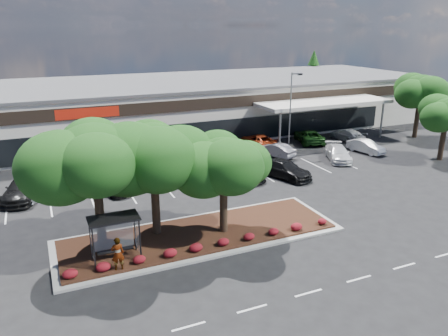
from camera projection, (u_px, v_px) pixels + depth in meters
name	position (u px, v px, depth m)	size (l,w,h in m)	color
ground	(257.00, 259.00, 25.20)	(160.00, 160.00, 0.00)	black
retail_store	(129.00, 108.00, 53.73)	(80.40, 25.20, 6.25)	silver
landscape_island	(200.00, 235.00, 27.87)	(18.00, 6.00, 0.26)	#A2A29D
lane_markings	(193.00, 198.00, 34.21)	(33.12, 20.06, 0.01)	silver
shrub_row	(213.00, 244.00, 25.93)	(17.00, 0.80, 0.50)	maroon
bus_shelter	(114.00, 225.00, 24.17)	(2.75, 1.55, 2.59)	black
island_tree_west	(97.00, 186.00, 24.74)	(7.20, 7.20, 7.89)	#103B0F
island_tree_mid	(154.00, 178.00, 26.78)	(6.60, 6.60, 7.32)	#103B0F
island_tree_east	(224.00, 183.00, 27.13)	(5.80, 5.80, 6.50)	#103B0F
tree_east_near	(444.00, 128.00, 42.85)	(5.60, 5.60, 6.51)	#103B0F
tree_east_far	(419.00, 106.00, 51.55)	(6.40, 6.40, 7.62)	#103B0F
conifer_north_east	(313.00, 76.00, 75.09)	(3.96, 3.96, 9.00)	#103B0F
person_waiting	(118.00, 254.00, 23.39)	(0.69, 0.45, 1.90)	#594C47
light_pole	(291.00, 118.00, 45.40)	(1.42, 0.74, 8.35)	#A2A29D
car_0	(24.00, 188.00, 33.91)	(2.31, 5.67, 1.65)	black
car_1	(30.00, 187.00, 34.36)	(2.00, 4.92, 1.43)	silver
car_2	(110.00, 184.00, 35.29)	(1.88, 4.63, 1.34)	black
car_4	(205.00, 172.00, 38.11)	(1.94, 4.77, 1.38)	brown
car_5	(242.00, 172.00, 38.10)	(1.87, 4.60, 1.34)	black
car_6	(285.00, 169.00, 38.57)	(2.13, 5.25, 1.52)	black
car_7	(338.00, 153.00, 43.56)	(1.98, 4.88, 1.42)	silver
car_8	(366.00, 146.00, 46.11)	(1.43, 4.11, 1.35)	silver
car_10	(91.00, 162.00, 40.70)	(2.52, 5.46, 1.52)	#970C06
car_11	(95.00, 169.00, 38.32)	(2.86, 6.19, 1.72)	navy
car_12	(164.00, 151.00, 44.12)	(2.45, 5.31, 1.48)	maroon
car_13	(196.00, 156.00, 42.64)	(2.47, 5.36, 1.49)	brown
car_14	(276.00, 150.00, 44.70)	(1.48, 4.24, 1.40)	slate
car_15	(258.00, 140.00, 48.46)	(2.31, 5.02, 1.39)	maroon
car_16	(309.00, 136.00, 50.06)	(2.51, 5.43, 1.51)	#184114
car_17	(347.00, 135.00, 50.89)	(1.95, 4.79, 1.39)	#AEB2B9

